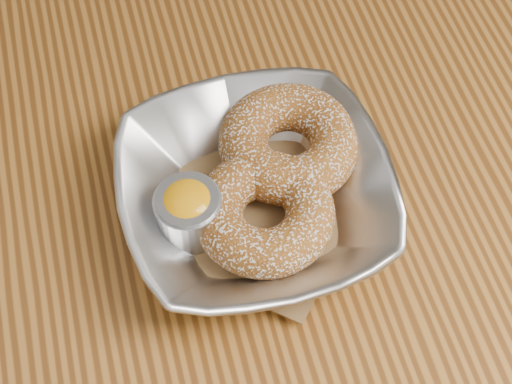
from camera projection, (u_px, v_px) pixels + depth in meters
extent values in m
cube|color=brown|center=(165.00, 162.00, 0.66)|extent=(1.20, 0.80, 0.04)
cube|color=#5F3712|center=(484.00, 49.00, 1.23)|extent=(0.06, 0.06, 0.71)
imported|color=#B2B5BA|center=(256.00, 195.00, 0.59)|extent=(0.20, 0.20, 0.05)
cube|color=brown|center=(256.00, 206.00, 0.60)|extent=(0.20, 0.20, 0.00)
torus|color=brown|center=(289.00, 143.00, 0.61)|extent=(0.12, 0.12, 0.04)
torus|color=brown|center=(264.00, 213.00, 0.58)|extent=(0.11, 0.11, 0.04)
cylinder|color=#B2B5BA|center=(189.00, 214.00, 0.58)|extent=(0.05, 0.05, 0.04)
cylinder|color=gray|center=(189.00, 211.00, 0.57)|extent=(0.05, 0.05, 0.04)
ellipsoid|color=#FFA107|center=(188.00, 204.00, 0.56)|extent=(0.04, 0.04, 0.03)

